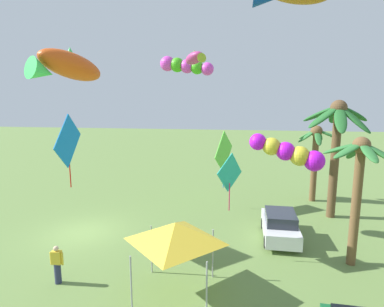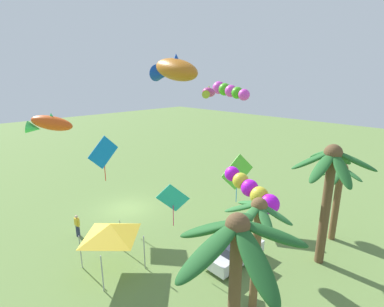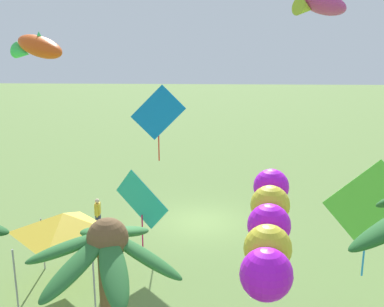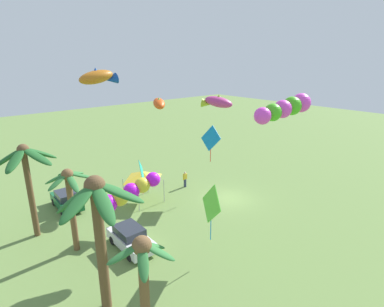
{
  "view_description": "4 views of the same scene",
  "coord_description": "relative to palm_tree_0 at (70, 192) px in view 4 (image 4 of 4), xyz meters",
  "views": [
    {
      "loc": [
        15.47,
        8.32,
        7.34
      ],
      "look_at": [
        -1.7,
        5.84,
        4.32
      ],
      "focal_mm": 29.55,
      "sensor_mm": 36.0,
      "label": 1
    },
    {
      "loc": [
        11.34,
        19.5,
        10.8
      ],
      "look_at": [
        -1.33,
        6.54,
        5.87
      ],
      "focal_mm": 26.53,
      "sensor_mm": 36.0,
      "label": 2
    },
    {
      "loc": [
        -0.35,
        21.0,
        8.92
      ],
      "look_at": [
        0.22,
        6.27,
        5.05
      ],
      "focal_mm": 43.84,
      "sensor_mm": 36.0,
      "label": 3
    },
    {
      "loc": [
        -17.02,
        19.29,
        12.3
      ],
      "look_at": [
        -1.44,
        5.73,
        5.84
      ],
      "focal_mm": 28.59,
      "sensor_mm": 36.0,
      "label": 4
    }
  ],
  "objects": [
    {
      "name": "palm_tree_1",
      "position": [
        -5.99,
        0.74,
        1.23
      ],
      "size": [
        4.26,
        4.25,
        7.28
      ],
      "color": "brown",
      "rests_on": "ground"
    },
    {
      "name": "kite_fish_2",
      "position": [
        1.76,
        -3.41,
        6.84
      ],
      "size": [
        1.33,
        2.82,
        1.27
      ],
      "color": "#B96618"
    },
    {
      "name": "ground_plane",
      "position": [
        -1.45,
        -13.51,
        -4.22
      ],
      "size": [
        120.0,
        120.0,
        0.0
      ],
      "primitive_type": "plane",
      "color": "olive"
    },
    {
      "name": "kite_tube_6",
      "position": [
        -9.19,
        -9.08,
        5.44
      ],
      "size": [
        1.43,
        3.98,
        1.45
      ],
      "color": "#E641CD"
    },
    {
      "name": "kite_fish_3",
      "position": [
        -5.21,
        -7.78,
        5.49
      ],
      "size": [
        2.09,
        1.7,
        0.93
      ],
      "color": "#B7367D"
    },
    {
      "name": "kite_diamond_0",
      "position": [
        0.2,
        -5.48,
        -0.19
      ],
      "size": [
        1.7,
        1.07,
        2.72
      ],
      "color": "#24B8A3"
    },
    {
      "name": "palm_tree_3",
      "position": [
        -9.12,
        0.32,
        -0.37
      ],
      "size": [
        2.52,
        2.82,
        5.49
      ],
      "color": "brown",
      "rests_on": "ground"
    },
    {
      "name": "palm_tree_2",
      "position": [
        3.55,
        1.49,
        1.15
      ],
      "size": [
        4.61,
        4.44,
        6.88
      ],
      "color": "brown",
      "rests_on": "ground"
    },
    {
      "name": "kite_tube_5",
      "position": [
        -3.16,
        -2.42,
        0.28
      ],
      "size": [
        1.44,
        3.93,
        1.91
      ],
      "color": "#BF14EC"
    },
    {
      "name": "parked_car_1",
      "position": [
        6.44,
        -1.7,
        -3.47
      ],
      "size": [
        3.97,
        1.88,
        1.51
      ],
      "color": "#145B2D",
      "rests_on": "ground"
    },
    {
      "name": "kite_diamond_1",
      "position": [
        0.49,
        -12.96,
        1.14
      ],
      "size": [
        2.48,
        0.09,
        3.46
      ],
      "color": "blue"
    },
    {
      "name": "spectator_0",
      "position": [
        3.24,
        -12.2,
        -3.41
      ],
      "size": [
        0.26,
        0.55,
        1.59
      ],
      "color": "#2D3351",
      "rests_on": "ground"
    },
    {
      "name": "kite_fish_4",
      "position": [
        4.74,
        -10.38,
        4.1
      ],
      "size": [
        2.57,
        1.96,
        1.25
      ],
      "color": "#E04F15"
    },
    {
      "name": "kite_diamond_7",
      "position": [
        -6.65,
        -6.05,
        -0.4
      ],
      "size": [
        2.57,
        1.04,
        3.82
      ],
      "color": "#5DD73B"
    },
    {
      "name": "festival_tent",
      "position": [
        3.22,
        -7.37,
        -1.76
      ],
      "size": [
        2.86,
        2.86,
        2.85
      ],
      "color": "#9E9EA3",
      "rests_on": "ground"
    },
    {
      "name": "palm_tree_0",
      "position": [
        0.0,
        0.0,
        0.0
      ],
      "size": [
        2.9,
        2.99,
        5.77
      ],
      "color": "brown",
      "rests_on": "ground"
    },
    {
      "name": "parked_car_0",
      "position": [
        -2.24,
        -2.85,
        -3.47
      ],
      "size": [
        3.93,
        1.79,
        1.51
      ],
      "color": "silver",
      "rests_on": "ground"
    }
  ]
}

